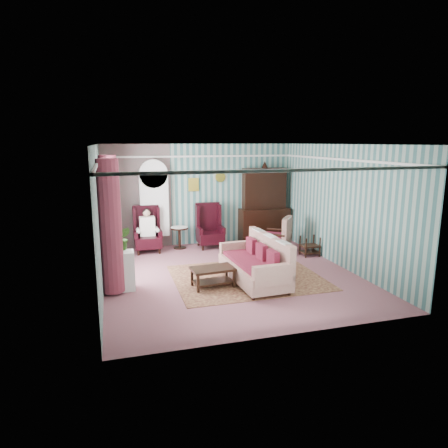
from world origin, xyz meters
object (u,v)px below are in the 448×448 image
object	(u,v)px
dresser_hutch	(265,203)
sofa	(254,258)
seated_woman	(147,231)
round_side_table	(180,238)
floral_armchair	(276,236)
wingback_left	(147,230)
bookcase	(154,209)
nest_table	(310,246)
wingback_right	(210,226)
coffee_table	(213,277)
plant_stand	(121,271)

from	to	relation	value
dresser_hutch	sofa	xyz separation A→B (m)	(-1.58, -3.37, -0.64)
seated_woman	sofa	distance (m)	3.64
round_side_table	sofa	size ratio (longest dim) A/B	0.29
dresser_hutch	floral_armchair	xyz separation A→B (m)	(-0.17, -1.25, -0.72)
dresser_hutch	wingback_left	distance (m)	3.55
dresser_hutch	floral_armchair	size ratio (longest dim) A/B	2.56
bookcase	seated_woman	world-z (taller)	bookcase
bookcase	sofa	distance (m)	3.91
floral_armchair	nest_table	bearing A→B (deg)	-90.72
wingback_right	nest_table	distance (m)	2.81
floral_armchair	coffee_table	distance (m)	3.14
bookcase	sofa	bearing A→B (deg)	-64.39
bookcase	floral_armchair	size ratio (longest dim) A/B	2.43
dresser_hutch	sofa	bearing A→B (deg)	-115.13
round_side_table	floral_armchair	world-z (taller)	floral_armchair
plant_stand	coffee_table	xyz separation A→B (m)	(1.83, -0.34, -0.19)
wingback_left	floral_armchair	distance (m)	3.48
plant_stand	floral_armchair	distance (m)	4.50
bookcase	wingback_left	bearing A→B (deg)	-122.66
nest_table	plant_stand	world-z (taller)	plant_stand
bookcase	floral_armchair	xyz separation A→B (m)	(3.08, -1.37, -0.66)
bookcase	coffee_table	size ratio (longest dim) A/B	2.55
round_side_table	sofa	bearing A→B (deg)	-72.54
wingback_left	round_side_table	world-z (taller)	wingback_left
floral_armchair	coffee_table	xyz separation A→B (m)	(-2.30, -2.11, -0.25)
sofa	coffee_table	bearing A→B (deg)	86.79
round_side_table	coffee_table	size ratio (longest dim) A/B	0.68
bookcase	seated_woman	xyz separation A→B (m)	(-0.25, -0.39, -0.53)
round_side_table	nest_table	world-z (taller)	round_side_table
seated_woman	coffee_table	bearing A→B (deg)	-71.56
round_side_table	nest_table	size ratio (longest dim) A/B	1.11
nest_table	plant_stand	xyz separation A→B (m)	(-4.87, -1.20, 0.13)
seated_woman	sofa	world-z (taller)	seated_woman
bookcase	nest_table	world-z (taller)	bookcase
seated_woman	wingback_right	bearing A→B (deg)	0.00
floral_armchair	plant_stand	bearing A→B (deg)	150.11
plant_stand	seated_woman	bearing A→B (deg)	73.78
wingback_left	nest_table	size ratio (longest dim) A/B	2.31
wingback_right	seated_woman	size ratio (longest dim) A/B	1.06
seated_woman	coffee_table	distance (m)	3.28
bookcase	seated_woman	size ratio (longest dim) A/B	1.90
plant_stand	wingback_left	bearing A→B (deg)	73.78
round_side_table	floral_armchair	size ratio (longest dim) A/B	0.65
wingback_left	round_side_table	distance (m)	0.97
bookcase	coffee_table	world-z (taller)	bookcase
bookcase	dresser_hutch	distance (m)	3.25
round_side_table	plant_stand	bearing A→B (deg)	-120.38
wingback_right	coffee_table	size ratio (longest dim) A/B	1.42
dresser_hutch	wingback_left	bearing A→B (deg)	-175.59
bookcase	nest_table	size ratio (longest dim) A/B	4.15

